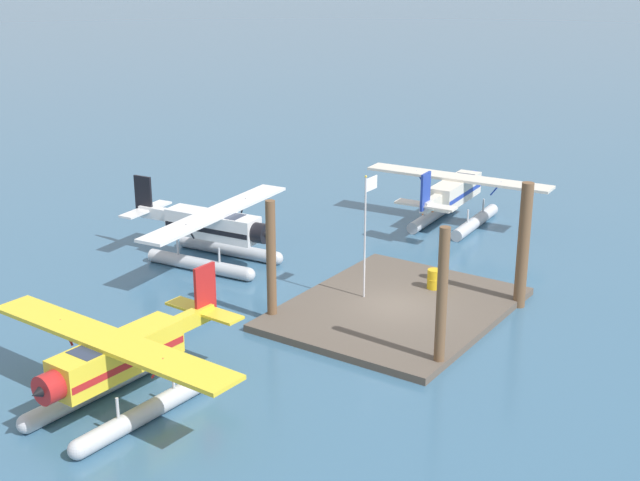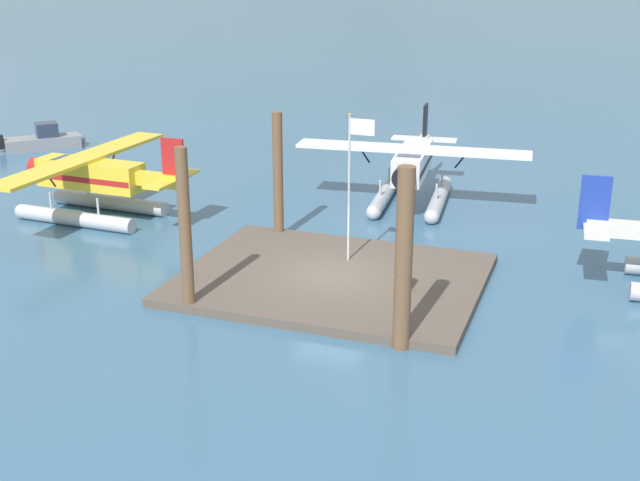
% 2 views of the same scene
% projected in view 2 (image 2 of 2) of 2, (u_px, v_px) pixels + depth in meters
% --- Properties ---
extents(ground_plane, '(1200.00, 1200.00, 0.00)m').
position_uv_depth(ground_plane, '(332.00, 283.00, 28.92)').
color(ground_plane, '#38607F').
extents(dock_platform, '(10.26, 8.14, 0.30)m').
position_uv_depth(dock_platform, '(332.00, 279.00, 28.87)').
color(dock_platform, brown).
rests_on(dock_platform, ground).
extents(piling_near_left, '(0.39, 0.39, 5.39)m').
position_uv_depth(piling_near_left, '(185.00, 232.00, 25.79)').
color(piling_near_left, brown).
rests_on(piling_near_left, ground).
extents(piling_near_right, '(0.50, 0.50, 5.46)m').
position_uv_depth(piling_near_right, '(404.00, 261.00, 23.31)').
color(piling_near_right, brown).
rests_on(piling_near_right, ground).
extents(piling_far_left, '(0.40, 0.40, 5.12)m').
position_uv_depth(piling_far_left, '(278.00, 176.00, 32.59)').
color(piling_far_left, brown).
rests_on(piling_far_left, ground).
extents(flagpole, '(0.95, 0.10, 5.38)m').
position_uv_depth(flagpole, '(353.00, 170.00, 29.07)').
color(flagpole, silver).
rests_on(flagpole, dock_platform).
extents(fuel_drum, '(0.62, 0.62, 0.88)m').
position_uv_depth(fuel_drum, '(403.00, 277.00, 27.47)').
color(fuel_drum, gold).
rests_on(fuel_drum, dock_platform).
extents(seaplane_yellow_port_fwd, '(7.98, 10.45, 3.84)m').
position_uv_depth(seaplane_yellow_port_fwd, '(90.00, 182.00, 35.45)').
color(seaplane_yellow_port_fwd, '#B7BABF').
rests_on(seaplane_yellow_port_fwd, ground).
extents(seaplane_white_bow_centre, '(10.49, 7.96, 3.84)m').
position_uv_depth(seaplane_white_bow_centre, '(412.00, 170.00, 37.40)').
color(seaplane_white_bow_centre, '#B7BABF').
rests_on(seaplane_white_bow_centre, ground).
extents(boat_grey_open_west, '(4.04, 4.02, 1.50)m').
position_uv_depth(boat_grey_open_west, '(45.00, 140.00, 48.30)').
color(boat_grey_open_west, gray).
rests_on(boat_grey_open_west, ground).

